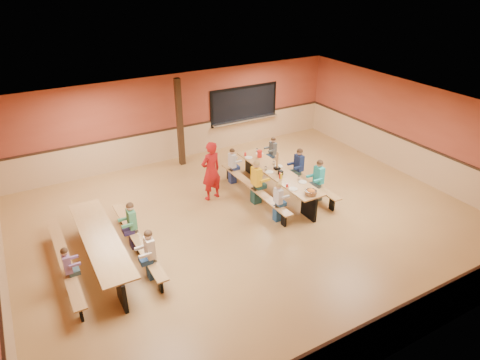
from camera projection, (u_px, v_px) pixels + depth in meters
ground at (252, 222)px, 11.60m from camera, size 12.00×12.00×0.00m
room_envelope at (253, 200)px, 11.28m from camera, size 12.04×10.04×3.02m
kitchen_pass_through at (244, 106)px, 15.89m from camera, size 2.78×0.28×1.38m
structural_post at (180, 123)px, 14.23m from camera, size 0.18×0.18×3.00m
cafeteria_table_main at (277, 178)px, 12.77m from camera, size 1.91×3.70×0.74m
cafeteria_table_second at (101, 245)px, 9.79m from camera, size 1.91×3.70×0.74m
seated_child_white_left at (278, 202)px, 11.43m from camera, size 0.33×0.27×1.13m
seated_adult_yellow at (256, 182)px, 12.25m from camera, size 0.42×0.35×1.32m
seated_child_grey_left at (232, 166)px, 13.40m from camera, size 0.34×0.28×1.15m
seated_child_teal_right at (318, 181)px, 12.40m from camera, size 0.40×0.32×1.27m
seated_child_navy_right at (299, 168)px, 13.14m from camera, size 0.40×0.32×1.26m
seated_child_char_right at (273, 154)px, 14.28m from camera, size 0.33×0.27×1.14m
seated_child_purple_sec at (69, 271)px, 8.92m from camera, size 0.33×0.27×1.12m
seated_child_green_sec at (133, 226)px, 10.33m from camera, size 0.38×0.31×1.23m
seated_child_tan_sec at (150, 255)px, 9.32m from camera, size 0.38×0.31×1.23m
standing_woman at (211, 171)px, 12.36m from camera, size 0.73×0.55×1.80m
punch_pitcher at (260, 154)px, 13.58m from camera, size 0.16×0.16×0.22m
chip_bowl at (311, 192)px, 11.41m from camera, size 0.32×0.32×0.15m
napkin_dispenser at (281, 173)px, 12.48m from camera, size 0.10×0.14×0.13m
condiment_mustard at (281, 176)px, 12.23m from camera, size 0.06×0.06×0.17m
condiment_ketchup at (280, 176)px, 12.26m from camera, size 0.06×0.06×0.17m
table_paddle at (277, 165)px, 12.77m from camera, size 0.16×0.16×0.56m
place_settings at (278, 170)px, 12.64m from camera, size 0.65×3.30×0.11m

